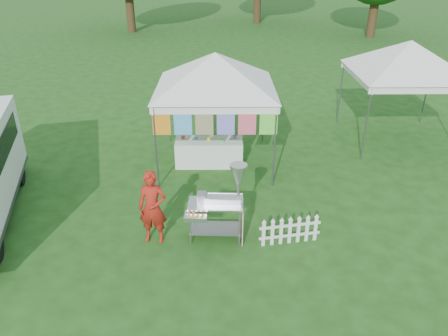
{
  "coord_description": "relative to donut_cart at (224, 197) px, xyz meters",
  "views": [
    {
      "loc": [
        0.13,
        -7.45,
        5.35
      ],
      "look_at": [
        0.2,
        0.89,
        1.1
      ],
      "focal_mm": 35.0,
      "sensor_mm": 36.0,
      "label": 1
    }
  ],
  "objects": [
    {
      "name": "canopy_right",
      "position": [
        5.31,
        5.11,
        2.02
      ],
      "size": [
        4.24,
        4.24,
        3.45
      ],
      "color": "#59595E",
      "rests_on": "ground"
    },
    {
      "name": "vendor",
      "position": [
        -1.4,
        -0.06,
        -0.2
      ],
      "size": [
        0.6,
        0.43,
        1.55
      ],
      "primitive_type": "imported",
      "rotation": [
        0.0,
        0.0,
        -0.11
      ],
      "color": "#9F1E13",
      "rests_on": "ground"
    },
    {
      "name": "ground",
      "position": [
        -0.19,
        0.11,
        -0.98
      ],
      "size": [
        120.0,
        120.0,
        0.0
      ],
      "primitive_type": "plane",
      "color": "#1E4213",
      "rests_on": "ground"
    },
    {
      "name": "canopy_main",
      "position": [
        -0.19,
        3.6,
        2.01
      ],
      "size": [
        4.24,
        4.24,
        3.45
      ],
      "color": "#59595E",
      "rests_on": "ground"
    },
    {
      "name": "display_table",
      "position": [
        -0.38,
        3.41,
        -0.62
      ],
      "size": [
        1.8,
        0.7,
        0.71
      ],
      "primitive_type": "cube",
      "color": "white",
      "rests_on": "ground"
    },
    {
      "name": "picket_fence",
      "position": [
        1.31,
        -0.19,
        -0.69
      ],
      "size": [
        1.25,
        0.24,
        0.56
      ],
      "rotation": [
        0.0,
        0.0,
        0.17
      ],
      "color": "white",
      "rests_on": "ground"
    },
    {
      "name": "donut_cart",
      "position": [
        0.0,
        0.0,
        0.0
      ],
      "size": [
        1.22,
        0.78,
        1.66
      ],
      "rotation": [
        0.0,
        0.0,
        -0.05
      ],
      "color": "gray",
      "rests_on": "ground"
    }
  ]
}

